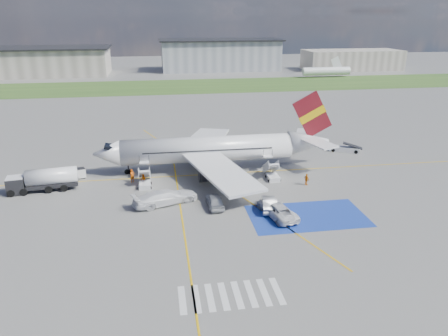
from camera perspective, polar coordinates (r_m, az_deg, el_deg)
The scene contains 23 objects.
ground at distance 55.17m, azimuth -0.45°, elevation -5.18°, with size 400.00×400.00×0.00m, color #60605E.
grass_strip at distance 146.52m, azimuth -6.04°, elevation 10.55°, with size 400.00×30.00×0.01m, color #2D4C1E.
taxiway_line_main at distance 66.14m, azimuth -1.99°, elevation -0.84°, with size 120.00×0.20×0.01m, color gold.
taxiway_line_cross at distance 45.89m, azimuth -4.87°, elevation -10.79°, with size 0.20×60.00×0.01m, color gold.
taxiway_line_diag at distance 66.14m, azimuth -1.99°, elevation -0.84°, with size 0.20×60.00×0.01m, color gold.
staging_box at distance 53.94m, azimuth 10.81°, elevation -6.17°, with size 14.00×8.00×0.01m, color navy.
crosswalk at distance 39.54m, azimuth 0.87°, elevation -16.30°, with size 9.00×4.00×0.01m.
terminal_west at distance 186.60m, azimuth -24.28°, elevation 12.49°, with size 60.00×22.00×10.00m, color gray.
terminal_centre at distance 187.28m, azimuth -0.50°, elevation 14.50°, with size 48.00×18.00×12.00m, color gray.
terminal_east at distance 196.58m, azimuth 16.35°, elevation 13.40°, with size 40.00×16.00×8.00m, color gray.
airliner at distance 67.10m, azimuth -0.95°, elevation 2.54°, with size 36.81×32.95×11.92m.
airstairs_fwd at distance 62.48m, azimuth -10.30°, elevation -1.82°, with size 1.90×5.20×3.60m.
airstairs_aft at distance 64.53m, azimuth 6.32°, elevation -0.90°, with size 1.90×5.20×3.60m.
fuel_tanker at distance 64.66m, azimuth -22.51°, elevation -1.67°, with size 9.34×3.65×3.11m.
gpu_cart at distance 67.80m, azimuth -18.44°, elevation -0.73°, with size 2.13×1.69×1.55m.
belt_loader at distance 79.71m, azimuth 15.52°, elevation 2.37°, with size 5.66×3.78×1.66m.
car_silver_a at distance 55.12m, azimuth -1.21°, elevation -4.28°, with size 1.92×4.78×1.63m, color #B5B7BC.
car_silver_b at distance 54.61m, azimuth 5.93°, elevation -4.64°, with size 1.71×4.89×1.61m, color #B1B3B9.
van_white_a at distance 53.15m, azimuth 6.92°, elevation -5.11°, with size 2.57×5.58×2.09m, color silver.
van_white_b at distance 56.22m, azimuth -7.66°, elevation -3.50°, with size 2.57×6.32×2.48m, color white.
crew_fwd at distance 64.22m, azimuth -11.90°, elevation -0.99°, with size 0.71×0.47×1.95m, color #EE5E0C.
crew_nose at distance 63.08m, azimuth -10.48°, elevation -1.47°, with size 0.76×0.59×1.55m, color orange.
crew_aft at distance 62.93m, azimuth 10.73°, elevation -1.47°, with size 0.99×0.41×1.70m, color orange.
Camera 1 is at (-7.31, -49.47, 23.31)m, focal length 35.00 mm.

